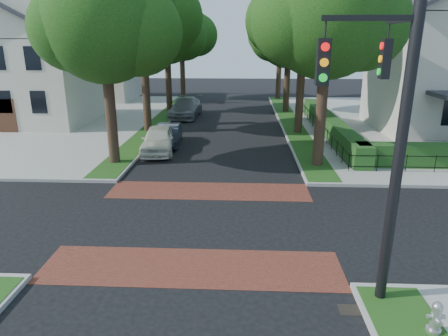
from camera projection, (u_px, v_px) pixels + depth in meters
The scene contains 23 objects.
ground at pixel (202, 221), 15.03m from camera, with size 120.00×120.00×0.00m, color black.
crosswalk_far at pixel (209, 191), 18.07m from camera, with size 9.00×2.20×0.01m, color #602A1E.
crosswalk_near at pixel (192, 267), 11.98m from camera, with size 9.00×2.20×0.01m, color #602A1E.
storm_drain at pixel (352, 310), 10.08m from camera, with size 0.65×0.45×0.01m, color black.
grass_strip_ne at pixel (290, 121), 32.91m from camera, with size 1.60×29.80×0.02m, color #164313.
grass_strip_nw at pixel (161, 120), 33.39m from camera, with size 1.60×29.80×0.02m, color #164313.
tree_right_near at pixel (329, 16), 19.34m from camera, with size 7.75×6.67×10.66m.
tree_right_mid at pixel (306, 17), 26.85m from camera, with size 8.25×7.09×11.22m.
tree_right_far at pixel (290, 36), 35.72m from camera, with size 7.25×6.23×9.74m.
tree_right_back at pixel (281, 33), 44.18m from camera, with size 7.50×6.45×10.20m.
tree_left_near at pixel (107, 25), 19.94m from camera, with size 7.50×6.45×10.20m.
tree_left_mid at pixel (144, 12), 27.23m from camera, with size 8.00×6.88×11.48m.
tree_left_far at pixel (168, 33), 36.14m from camera, with size 7.00×6.02×9.86m.
tree_left_back at pixel (183, 32), 44.64m from camera, with size 7.75×6.66×10.44m.
hedge_main_road at pixel (329, 124), 28.72m from camera, with size 1.00×18.00×1.20m, color #1B4116.
fence_main_road at pixel (318, 126), 28.81m from camera, with size 0.06×18.00×0.90m, color black, non-canonical shape.
house_left_near at pixel (28, 60), 31.31m from camera, with size 10.00×9.00×10.14m.
house_left_far at pixel (92, 54), 44.63m from camera, with size 10.00×9.00×10.14m.
traffic_signal at pixel (391, 122), 9.18m from camera, with size 2.17×2.00×8.00m.
parked_car_front at pixel (159, 140), 24.13m from camera, with size 1.87×4.64×1.58m, color silver.
parked_car_middle at pixel (169, 135), 25.91m from camera, with size 1.42×4.06×1.34m, color black.
parked_car_rear at pixel (186, 108), 35.37m from camera, with size 2.33×5.74×1.66m, color slate.
fire_hydrant at pixel (436, 318), 8.99m from camera, with size 0.42×0.43×0.81m.
Camera 1 is at (1.47, -13.65, 6.50)m, focal length 32.00 mm.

